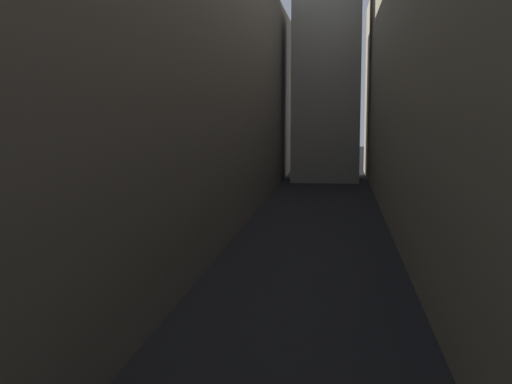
{
  "coord_description": "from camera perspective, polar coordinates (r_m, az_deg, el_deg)",
  "views": [
    {
      "loc": [
        1.66,
        4.81,
        8.57
      ],
      "look_at": [
        0.0,
        17.87,
        6.99
      ],
      "focal_mm": 45.5,
      "sensor_mm": 36.0,
      "label": 1
    }
  ],
  "objects": [
    {
      "name": "building_block_right",
      "position": [
        46.67,
        21.45,
        10.49
      ],
      "size": [
        14.67,
        108.0,
        23.81
      ],
      "primitive_type": "cube",
      "color": "gray",
      "rests_on": "ground"
    },
    {
      "name": "ground_plane",
      "position": [
        44.06,
        4.96,
        -4.38
      ],
      "size": [
        264.0,
        264.0,
        0.0
      ],
      "primitive_type": "plane",
      "color": "black"
    },
    {
      "name": "building_block_left",
      "position": [
        47.43,
        -10.33,
        9.73
      ],
      "size": [
        14.07,
        108.0,
        22.07
      ],
      "primitive_type": "cube",
      "color": "#60594F",
      "rests_on": "ground"
    }
  ]
}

